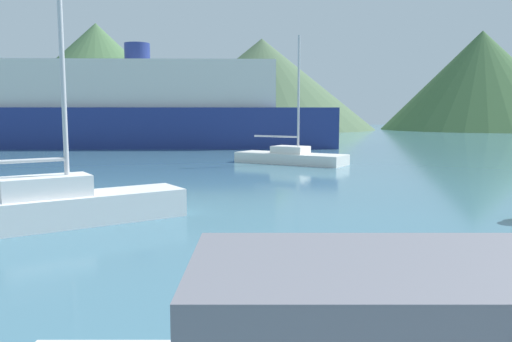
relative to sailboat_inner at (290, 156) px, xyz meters
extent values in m
cube|color=slate|center=(-2.00, -24.13, 0.96)|extent=(3.70, 1.68, 0.95)
cube|color=white|center=(0.00, 0.00, -0.11)|extent=(6.12, 5.07, 0.56)
cube|color=white|center=(0.00, 0.00, 0.37)|extent=(2.27, 2.13, 0.39)
cylinder|color=#BCBCC1|center=(0.38, -0.26, 3.32)|extent=(0.12, 0.12, 6.29)
cylinder|color=#BCBCC1|center=(-0.76, 0.53, 1.08)|extent=(2.33, 1.67, 0.10)
cube|color=white|center=(-7.91, -14.90, -0.02)|extent=(6.59, 4.60, 0.73)
cube|color=white|center=(-7.91, -14.90, 0.60)|extent=(2.26, 1.87, 0.51)
cylinder|color=#BCBCC1|center=(-7.47, -14.64, 4.88)|extent=(0.12, 0.12, 9.09)
cube|color=navy|center=(-10.76, 15.37, 1.20)|extent=(32.42, 9.50, 3.18)
cube|color=silver|center=(-10.76, 15.37, 4.64)|extent=(22.74, 7.89, 3.68)
cylinder|color=navy|center=(-10.76, 15.37, 7.28)|extent=(2.07, 2.07, 1.60)
cone|color=#476B42|center=(-22.11, 47.96, 7.46)|extent=(32.93, 32.93, 15.69)
cone|color=#4C6647|center=(2.79, 59.34, 7.30)|extent=(38.53, 38.53, 15.37)
cone|color=#3D6038|center=(38.87, 54.38, 7.75)|extent=(31.90, 31.90, 16.28)
camera|label=1|loc=(-3.58, -27.08, 2.36)|focal=35.00mm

